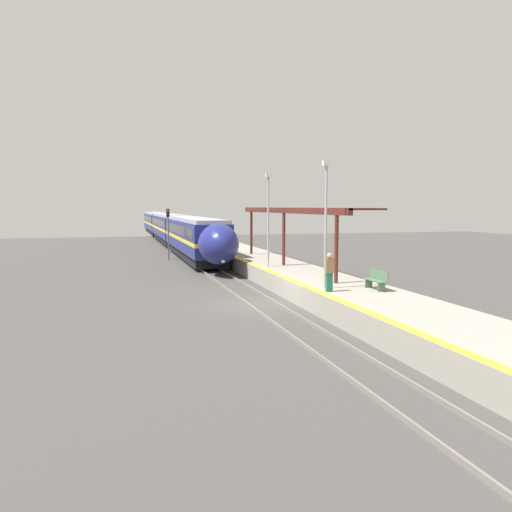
% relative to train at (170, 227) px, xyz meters
% --- Properties ---
extents(ground_plane, '(120.00, 120.00, 0.00)m').
position_rel_train_xyz_m(ground_plane, '(0.00, -41.95, -2.20)').
color(ground_plane, '#423F3D').
extents(rail_left, '(0.08, 90.00, 0.15)m').
position_rel_train_xyz_m(rail_left, '(-0.72, -41.95, -2.13)').
color(rail_left, slate).
rests_on(rail_left, ground_plane).
extents(rail_right, '(0.08, 90.00, 0.15)m').
position_rel_train_xyz_m(rail_right, '(0.72, -41.95, -2.13)').
color(rail_right, slate).
rests_on(rail_right, ground_plane).
extents(train, '(2.92, 67.01, 3.85)m').
position_rel_train_xyz_m(train, '(0.00, 0.00, 0.00)').
color(train, black).
rests_on(train, ground_plane).
extents(platform_right, '(4.18, 64.00, 1.05)m').
position_rel_train_xyz_m(platform_right, '(3.72, -41.95, -1.68)').
color(platform_right, gray).
rests_on(platform_right, ground_plane).
extents(platform_bench, '(0.44, 1.56, 0.89)m').
position_rel_train_xyz_m(platform_bench, '(4.62, -45.15, -0.69)').
color(platform_bench, '#4C6B4C').
rests_on(platform_bench, platform_right).
extents(person_waiting, '(0.36, 0.23, 1.75)m').
position_rel_train_xyz_m(person_waiting, '(2.28, -45.07, -0.25)').
color(person_waiting, '#1E604C').
rests_on(person_waiting, platform_right).
extents(railway_signal, '(0.28, 0.28, 4.64)m').
position_rel_train_xyz_m(railway_signal, '(-2.25, -19.73, 0.62)').
color(railway_signal, '#59595E').
rests_on(railway_signal, ground_plane).
extents(lamppost_near, '(0.36, 0.20, 5.89)m').
position_rel_train_xyz_m(lamppost_near, '(2.45, -44.22, 2.18)').
color(lamppost_near, '#9E9EA3').
rests_on(lamppost_near, platform_right).
extents(lamppost_mid, '(0.36, 0.20, 5.89)m').
position_rel_train_xyz_m(lamppost_mid, '(2.45, -35.27, 2.18)').
color(lamppost_mid, '#9E9EA3').
rests_on(lamppost_mid, platform_right).
extents(station_canopy, '(2.02, 19.02, 3.74)m').
position_rel_train_xyz_m(station_canopy, '(4.23, -34.84, 2.35)').
color(station_canopy, '#511E19').
rests_on(station_canopy, platform_right).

